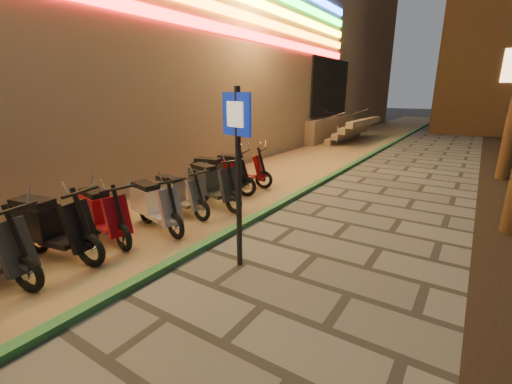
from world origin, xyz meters
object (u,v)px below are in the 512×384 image
Objects in this scene: pedestrian_sign at (238,155)px; scooter_13 at (238,169)px; scooter_9 at (153,204)px; scooter_7 at (48,226)px; scooter_12 at (217,174)px; scooter_8 at (102,213)px; scooter_11 at (210,183)px; scooter_10 at (177,194)px.

pedestrian_sign is 4.78m from scooter_13.
scooter_7 is at bearing -91.31° from scooter_9.
scooter_13 is at bearing 74.51° from scooter_12.
scooter_12 is at bearing 111.97° from scooter_9.
scooter_9 is 2.59m from scooter_12.
scooter_8 is 3.40m from scooter_12.
scooter_12 is (-0.06, 4.32, -0.02)m from scooter_7.
scooter_7 is at bearing -104.39° from scooter_13.
scooter_12 reaches higher than scooter_8.
scooter_11 is at bearing 72.34° from scooter_7.
pedestrian_sign is 2.62m from scooter_9.
scooter_12 is (-0.47, 0.83, -0.00)m from scooter_11.
scooter_11 is 1.01× the size of scooter_12.
scooter_10 is 0.88× the size of scooter_11.
scooter_8 is (0.03, 0.92, -0.05)m from scooter_7.
scooter_12 is (-0.47, 2.55, 0.03)m from scooter_9.
scooter_7 is at bearing -91.74° from scooter_10.
scooter_9 is at bearing -77.39° from scooter_11.
scooter_13 is at bearing 101.16° from scooter_8.
scooter_12 is at bearing 149.47° from pedestrian_sign.
scooter_7 is 1.10× the size of scooter_8.
scooter_8 is 1.01× the size of scooter_9.
scooter_9 is (0.40, 1.77, -0.05)m from scooter_7.
scooter_9 is 0.84m from scooter_10.
scooter_9 is 0.93× the size of scooter_11.
pedestrian_sign is 3.28m from scooter_11.
pedestrian_sign reaches higher than scooter_12.
pedestrian_sign is at bearing -21.54° from scooter_10.
scooter_9 is 1.07× the size of scooter_10.
scooter_9 is at bearing 76.43° from scooter_8.
pedestrian_sign is 1.50× the size of scooter_7.
scooter_13 is (-0.25, 2.59, 0.03)m from scooter_10.
pedestrian_sign is 1.55× the size of scooter_12.
scooter_10 is at bearing -99.20° from scooter_13.
pedestrian_sign is 3.28m from scooter_7.
scooter_12 is (-0.09, 3.40, 0.03)m from scooter_8.
scooter_10 is at bearing -94.11° from scooter_12.
scooter_12 is 0.87m from scooter_13.
scooter_11 is 0.95m from scooter_12.
pedestrian_sign is 1.64× the size of scooter_13.
scooter_12 reaches higher than scooter_10.
scooter_12 reaches higher than scooter_13.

